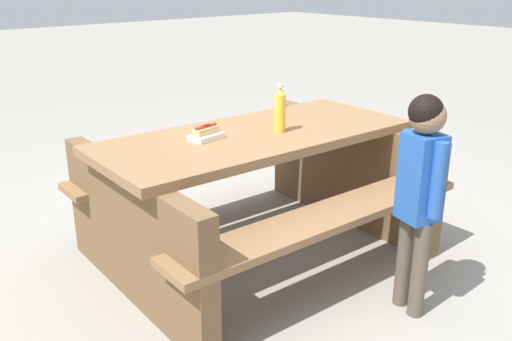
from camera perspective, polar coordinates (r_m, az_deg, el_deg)
name	(u,v)px	position (r m, az deg, el deg)	size (l,w,h in m)	color
ground_plane	(256,252)	(3.37, 0.00, -8.42)	(30.00, 30.00, 0.00)	gray
picnic_table	(256,184)	(3.19, 0.00, -1.36)	(1.86, 1.48, 0.75)	olive
soda_bottle	(280,110)	(3.08, 2.48, 6.26)	(0.06, 0.06, 0.27)	yellow
hotdog_tray	(206,134)	(2.96, -5.15, 3.79)	(0.19, 0.13, 0.08)	white
child_in_coat	(421,178)	(2.66, 16.56, -0.78)	(0.19, 0.26, 1.09)	brown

